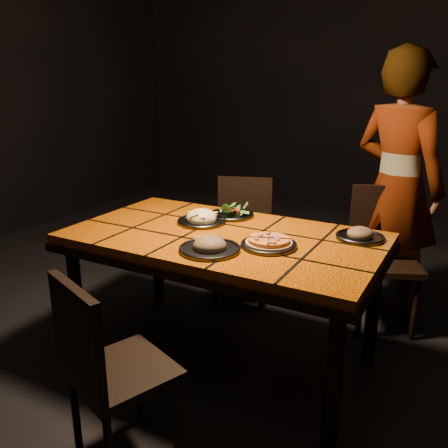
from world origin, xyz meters
The scene contains 11 objects.
room_shell centered at (0.00, 0.00, 1.50)m, with size 6.04×7.04×3.08m.
dining_table centered at (0.00, 0.00, 0.67)m, with size 1.62×0.92×0.75m.
chair_near centered at (-0.04, -0.88, 0.47)m, with size 0.48×0.48×0.83m.
chair_far_left centered at (-0.29, 0.81, 0.49)m, with size 0.49×0.49×0.86m.
chair_far_right centered at (0.65, 0.90, 0.50)m, with size 0.52×0.52×0.88m.
diner centered at (0.67, 1.07, 0.86)m, with size 0.63×0.41×1.71m, color brown.
plate_pizza centered at (0.28, -0.07, 0.77)m, with size 0.29×0.29×0.04m.
plate_pasta centered at (-0.20, 0.11, 0.77)m, with size 0.27×0.27×0.09m.
plate_salad centered at (-0.12, 0.31, 0.78)m, with size 0.26×0.26×0.07m.
plate_mushroom_a centered at (0.06, -0.25, 0.77)m, with size 0.29×0.29×0.10m.
plate_mushroom_b centered at (0.64, 0.26, 0.77)m, with size 0.24×0.24×0.08m.
Camera 1 is at (1.13, -2.04, 1.53)m, focal length 38.00 mm.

